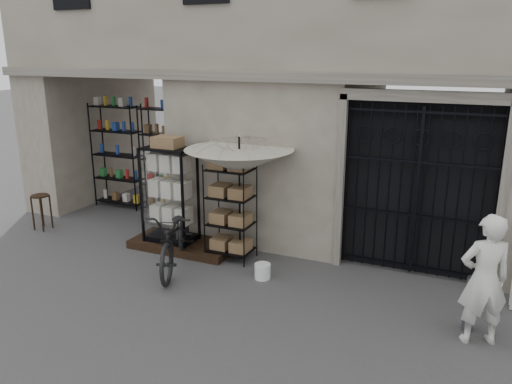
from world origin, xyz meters
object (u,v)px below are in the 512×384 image
at_px(white_bucket, 263,271).
at_px(steel_bollard, 470,304).
at_px(market_umbrella, 239,155).
at_px(wooden_stool, 42,211).
at_px(display_cabinet, 170,200).
at_px(wire_rack, 231,213).
at_px(shopkeeper, 476,341).
at_px(bicycle, 178,267).

distance_m(white_bucket, steel_bollard, 3.21).
distance_m(market_umbrella, wooden_stool, 4.80).
bearing_deg(wooden_stool, display_cabinet, 4.36).
relative_size(wire_rack, shopkeeper, 1.01).
relative_size(wire_rack, bicycle, 0.84).
height_order(steel_bollard, shopkeeper, steel_bollard).
bearing_deg(display_cabinet, steel_bollard, -15.22).
relative_size(market_umbrella, steel_bollard, 3.45).
height_order(market_umbrella, steel_bollard, market_umbrella).
distance_m(bicycle, shopkeeper, 4.86).
bearing_deg(display_cabinet, bicycle, -56.99).
xyz_separation_m(market_umbrella, steel_bollard, (3.87, -0.94, -1.55)).
relative_size(display_cabinet, market_umbrella, 0.73).
bearing_deg(shopkeeper, white_bucket, -33.60).
bearing_deg(bicycle, display_cabinet, 107.85).
distance_m(wire_rack, bicycle, 1.34).
relative_size(wire_rack, wooden_stool, 2.35).
height_order(market_umbrella, wooden_stool, market_umbrella).
relative_size(wire_rack, market_umbrella, 0.66).
bearing_deg(bicycle, steel_bollard, -22.52).
bearing_deg(display_cabinet, white_bucket, -20.08).
xyz_separation_m(display_cabinet, wooden_stool, (-3.08, -0.23, -0.56)).
distance_m(wire_rack, white_bucket, 1.26).
distance_m(wooden_stool, shopkeeper, 8.59).
height_order(white_bucket, bicycle, bicycle).
height_order(white_bucket, shopkeeper, white_bucket).
bearing_deg(shopkeeper, wire_rack, -38.83).
bearing_deg(bicycle, shopkeeper, -25.26).
bearing_deg(wire_rack, white_bucket, -56.99).
distance_m(wire_rack, wooden_stool, 4.40).
height_order(wire_rack, white_bucket, wire_rack).
bearing_deg(wooden_stool, white_bucket, -3.59).
distance_m(display_cabinet, wire_rack, 1.29).
bearing_deg(wooden_stool, wire_rack, 2.98).
bearing_deg(shopkeeper, display_cabinet, -35.37).
height_order(bicycle, shopkeeper, bicycle).
xyz_separation_m(market_umbrella, white_bucket, (0.69, -0.58, -1.82)).
bearing_deg(white_bucket, wooden_stool, 176.41).
xyz_separation_m(white_bucket, bicycle, (-1.54, -0.20, -0.13)).
bearing_deg(market_umbrella, steel_bollard, -13.70).
relative_size(market_umbrella, wooden_stool, 3.57).
height_order(market_umbrella, bicycle, market_umbrella).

